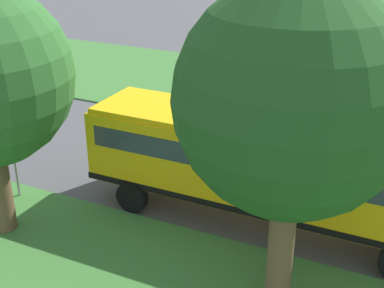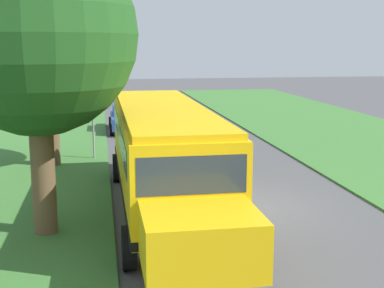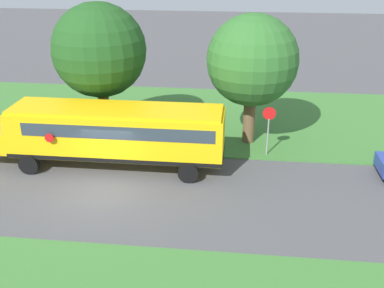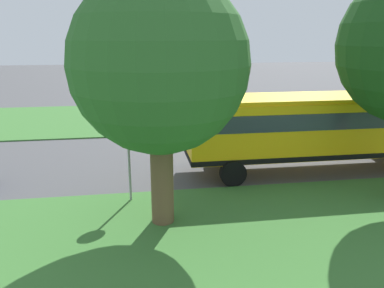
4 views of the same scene
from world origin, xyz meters
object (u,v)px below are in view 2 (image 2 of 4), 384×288
at_px(stop_sign, 93,120).
at_px(car_blue_nearest, 127,116).
at_px(oak_tree_roadside_mid, 45,48).
at_px(oak_tree_beside_bus, 41,32).
at_px(school_bus, 163,149).

bearing_deg(stop_sign, car_blue_nearest, 76.55).
bearing_deg(oak_tree_roadside_mid, car_blue_nearest, 66.88).
xyz_separation_m(car_blue_nearest, oak_tree_beside_bus, (-2.85, -16.56, 4.36)).
relative_size(oak_tree_beside_bus, stop_sign, 2.82).
height_order(school_bus, car_blue_nearest, school_bus).
bearing_deg(stop_sign, oak_tree_roadside_mid, -154.76).
distance_m(school_bus, car_blue_nearest, 15.34).
bearing_deg(oak_tree_roadside_mid, stop_sign, 25.24).
height_order(oak_tree_roadside_mid, stop_sign, oak_tree_roadside_mid).
relative_size(car_blue_nearest, oak_tree_roadside_mid, 0.61).
bearing_deg(stop_sign, oak_tree_beside_bus, -96.65).
xyz_separation_m(school_bus, car_blue_nearest, (-0.31, 15.30, -1.05)).
distance_m(school_bus, oak_tree_beside_bus, 4.75).
distance_m(school_bus, stop_sign, 8.06).
height_order(oak_tree_beside_bus, stop_sign, oak_tree_beside_bus).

